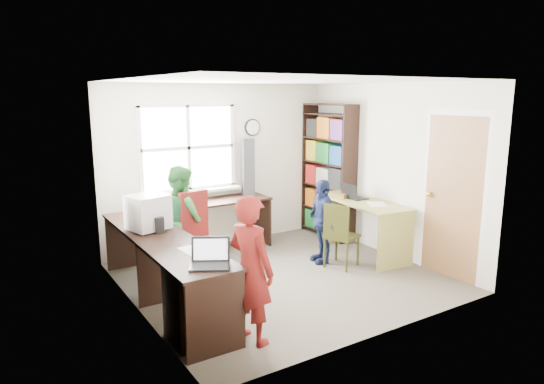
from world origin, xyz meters
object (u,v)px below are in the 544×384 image
Objects in this scene: crt_monitor at (148,212)px; person_navy at (322,221)px; bookshelf at (328,174)px; laptop_right at (353,195)px; laptop_left at (210,259)px; potted_plant at (181,195)px; l_desk at (193,270)px; swivel_chair at (200,242)px; cd_tower at (248,167)px; right_desk at (367,217)px; wooden_chair at (340,233)px; person_green at (182,220)px; person_red at (251,270)px.

person_navy is at bearing -20.61° from crt_monitor.
bookshelf is 0.84m from laptop_right.
laptop_left is 2.49m from potted_plant.
person_navy reaches higher than l_desk.
crt_monitor reaches higher than swivel_chair.
bookshelf is at bearing 65.18° from laptop_left.
bookshelf is 2.45× the size of cd_tower.
right_desk is at bearing -98.40° from bookshelf.
swivel_chair reaches higher than wooden_chair.
l_desk is 2.12× the size of person_green.
person_navy is (-0.68, -0.17, -0.25)m from laptop_right.
potted_plant is 0.21× the size of person_red.
right_desk is 3.15× the size of laptop_left.
cd_tower is at bearing -150.53° from person_navy.
l_desk is 0.79m from laptop_left.
swivel_chair is 0.78× the size of person_green.
crt_monitor is 0.35× the size of person_red.
laptop_right is (-0.03, 0.27, 0.26)m from right_desk.
laptop_left is 0.32× the size of person_green.
swivel_chair is 1.67m from person_navy.
swivel_chair is 0.94× the size of person_navy.
swivel_chair is at bearing -90.45° from person_navy.
person_red is 1.00× the size of person_green.
person_red reaches higher than laptop_left.
potted_plant reaches higher than l_desk.
swivel_chair is at bearing -127.79° from cd_tower.
potted_plant reaches higher than wooden_chair.
l_desk is 2.58× the size of person_navy.
crt_monitor is 1.44× the size of laptop_right.
person_green is at bearing 73.49° from l_desk.
person_red is (-0.26, -1.71, 0.23)m from swivel_chair.
person_red is at bearing -147.27° from right_desk.
person_navy reaches higher than laptop_left.
cd_tower is at bearing 46.84° from l_desk.
bookshelf is at bearing 35.10° from wooden_chair.
right_desk is at bearing -36.06° from cd_tower.
crt_monitor is 0.43× the size of person_navy.
cd_tower is at bearing 25.99° from swivel_chair.
person_navy is at bearing -57.29° from cd_tower.
person_red is at bearing -90.51° from crt_monitor.
swivel_chair is 2.22× the size of crt_monitor.
swivel_chair is at bearing -166.06° from bookshelf.
l_desk is 3.35m from bookshelf.
laptop_right is 1.18× the size of potted_plant.
right_desk is 2.87× the size of crt_monitor.
wooden_chair is 2.45m from laptop_left.
laptop_left is (-0.12, -0.70, 0.35)m from l_desk.
person_green is (-0.13, 0.26, 0.23)m from swivel_chair.
person_red is at bearing -76.84° from l_desk.
laptop_left is at bearing 114.51° from laptop_right.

